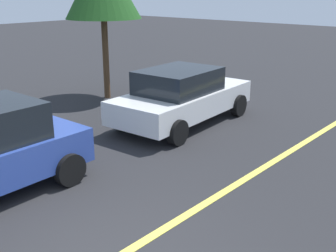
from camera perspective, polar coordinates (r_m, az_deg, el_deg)
lane_marking_centre at (r=8.00m, az=8.46°, el=-8.51°), size 28.00×0.16×0.01m
car_white_mid_road at (r=11.47m, az=1.94°, el=4.16°), size 4.63×2.33×1.55m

